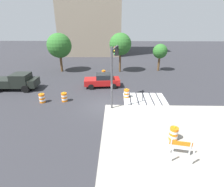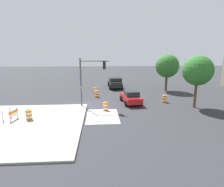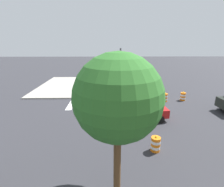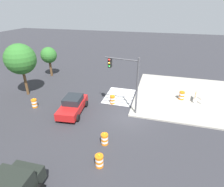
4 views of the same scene
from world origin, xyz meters
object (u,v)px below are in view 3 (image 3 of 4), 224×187
(traffic_barrel_near_corner, at_px, (183,96))
(sports_car, at_px, (140,110))
(traffic_barrel_on_sidewalk, at_px, (88,83))
(traffic_barrel_crosswalk_end, at_px, (107,101))
(traffic_barrel_median_far, at_px, (165,97))
(traffic_barrel_median_near, at_px, (156,144))
(street_tree_streetside_far, at_px, (118,98))
(construction_barricade, at_px, (90,80))
(traffic_light_pole, at_px, (120,65))

(traffic_barrel_near_corner, bearing_deg, sports_car, 39.46)
(traffic_barrel_near_corner, height_order, traffic_barrel_on_sidewalk, traffic_barrel_on_sidewalk)
(traffic_barrel_crosswalk_end, bearing_deg, traffic_barrel_near_corner, -170.57)
(traffic_barrel_median_far, distance_m, traffic_barrel_on_sidewalk, 10.97)
(traffic_barrel_near_corner, relative_size, traffic_barrel_median_near, 1.00)
(traffic_barrel_crosswalk_end, height_order, street_tree_streetside_far, street_tree_streetside_far)
(street_tree_streetside_far, bearing_deg, traffic_barrel_near_corner, -124.12)
(traffic_barrel_median_near, bearing_deg, traffic_barrel_near_corner, -121.51)
(traffic_barrel_on_sidewalk, height_order, street_tree_streetside_far, street_tree_streetside_far)
(street_tree_streetside_far, bearing_deg, construction_barricade, -80.63)
(traffic_light_pole, xyz_separation_m, street_tree_streetside_far, (0.85, 12.00, 0.37))
(traffic_barrel_median_near, bearing_deg, traffic_barrel_crosswalk_end, -68.96)
(traffic_barrel_crosswalk_end, xyz_separation_m, construction_barricade, (2.67, -8.81, 0.27))
(traffic_barrel_median_far, xyz_separation_m, street_tree_streetside_far, (5.85, 11.48, 3.83))
(traffic_barrel_median_near, xyz_separation_m, construction_barricade, (5.61, -16.45, 0.27))
(traffic_barrel_median_near, height_order, traffic_barrel_on_sidewalk, traffic_barrel_on_sidewalk)
(traffic_barrel_near_corner, bearing_deg, traffic_barrel_on_sidewalk, -27.52)
(traffic_barrel_on_sidewalk, distance_m, street_tree_streetside_far, 18.31)
(traffic_barrel_median_near, relative_size, traffic_barrel_median_far, 1.00)
(sports_car, bearing_deg, street_tree_streetside_far, 72.14)
(sports_car, relative_size, construction_barricade, 3.31)
(traffic_barrel_near_corner, distance_m, traffic_barrel_median_far, 2.17)
(sports_car, xyz_separation_m, traffic_barrel_median_far, (-3.56, -4.39, -0.36))
(traffic_barrel_median_far, bearing_deg, street_tree_streetside_far, 63.02)
(street_tree_streetside_far, bearing_deg, traffic_barrel_median_far, -116.98)
(sports_car, xyz_separation_m, traffic_light_pole, (1.43, -4.91, 3.10))
(traffic_barrel_crosswalk_end, bearing_deg, traffic_barrel_on_sidewalk, -69.32)
(sports_car, bearing_deg, construction_barricade, -65.72)
(traffic_barrel_on_sidewalk, bearing_deg, street_tree_streetside_far, 100.39)
(sports_car, bearing_deg, traffic_barrel_crosswalk_end, -49.73)
(traffic_barrel_crosswalk_end, xyz_separation_m, traffic_barrel_on_sidewalk, (2.74, -7.26, 0.15))
(traffic_barrel_on_sidewalk, bearing_deg, traffic_light_pole, 125.95)
(traffic_light_pole, bearing_deg, traffic_barrel_median_near, 99.74)
(construction_barricade, relative_size, street_tree_streetside_far, 0.23)
(traffic_barrel_crosswalk_end, bearing_deg, traffic_light_pole, -129.74)
(construction_barricade, bearing_deg, traffic_barrel_crosswalk_end, 106.87)
(traffic_barrel_median_far, distance_m, street_tree_streetside_far, 13.44)
(traffic_barrel_median_far, xyz_separation_m, traffic_light_pole, (4.99, -0.52, 3.46))
(construction_barricade, height_order, street_tree_streetside_far, street_tree_streetside_far)
(sports_car, xyz_separation_m, construction_barricade, (5.45, -12.09, -0.09))
(sports_car, distance_m, construction_barricade, 13.26)
(traffic_barrel_near_corner, height_order, traffic_light_pole, traffic_light_pole)
(traffic_barrel_crosswalk_end, distance_m, traffic_barrel_median_near, 8.18)
(traffic_barrel_crosswalk_end, xyz_separation_m, traffic_barrel_median_far, (-6.34, -1.10, 0.00))
(traffic_barrel_on_sidewalk, relative_size, construction_barricade, 0.75)
(traffic_barrel_median_far, relative_size, street_tree_streetside_far, 0.17)
(sports_car, relative_size, traffic_barrel_crosswalk_end, 4.38)
(sports_car, height_order, traffic_barrel_median_far, sports_car)
(sports_car, xyz_separation_m, traffic_barrel_near_corner, (-5.70, -4.69, -0.36))
(sports_car, distance_m, traffic_barrel_median_near, 4.37)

